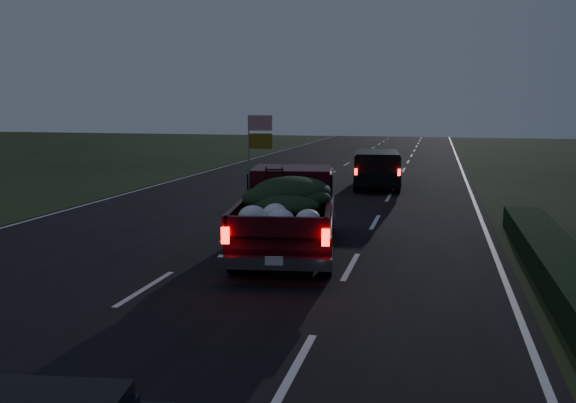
% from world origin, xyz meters
% --- Properties ---
extents(ground, '(120.00, 120.00, 0.00)m').
position_xyz_m(ground, '(0.00, 0.00, 0.00)').
color(ground, black).
rests_on(ground, ground).
extents(road_asphalt, '(14.00, 120.00, 0.02)m').
position_xyz_m(road_asphalt, '(0.00, 0.00, 0.01)').
color(road_asphalt, black).
rests_on(road_asphalt, ground).
extents(hedge_row, '(1.00, 10.00, 0.60)m').
position_xyz_m(hedge_row, '(7.80, 3.00, 0.30)').
color(hedge_row, black).
rests_on(hedge_row, ground).
extents(pickup_truck, '(3.01, 5.85, 2.92)m').
position_xyz_m(pickup_truck, '(1.91, 3.60, 1.09)').
color(pickup_truck, '#380710').
rests_on(pickup_truck, ground).
extents(lead_suv, '(2.38, 4.70, 1.30)m').
position_xyz_m(lead_suv, '(2.86, 15.00, 0.98)').
color(lead_suv, black).
rests_on(lead_suv, ground).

